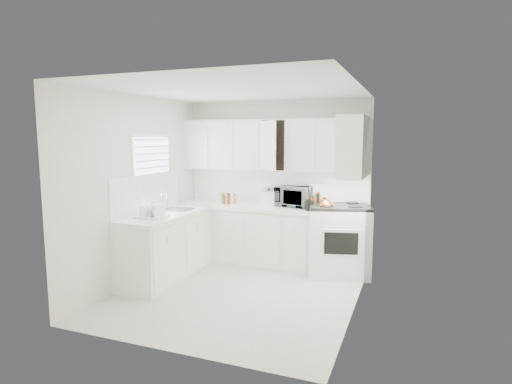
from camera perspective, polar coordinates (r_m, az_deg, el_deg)
The scene contains 34 objects.
floor at distance 5.61m, azimuth -2.62°, elevation -13.66°, with size 3.20×3.20×0.00m, color silver.
ceiling at distance 5.26m, azimuth -2.80°, elevation 13.77°, with size 3.20×3.20×0.00m, color white.
wall_back at distance 6.77m, azimuth 2.72°, elevation 1.35°, with size 3.00×3.00×0.00m, color white.
wall_front at distance 3.89m, azimuth -12.20°, elevation -3.42°, with size 3.00×3.00×0.00m, color white.
wall_left at distance 6.03m, azimuth -15.88°, elevation 0.32°, with size 3.20×3.20×0.00m, color white.
wall_right at distance 4.88m, azimuth 13.65°, elevation -1.25°, with size 3.20×3.20×0.00m, color white.
window_blinds at distance 6.28m, azimuth -13.91°, elevation 2.95°, with size 0.06×0.96×1.06m, color white, non-canonical shape.
lower_cabinets_back at distance 6.77m, azimuth -1.28°, elevation -5.95°, with size 2.22×0.60×0.90m, color white, non-canonical shape.
lower_cabinets_left at distance 6.19m, azimuth -12.23°, elevation -7.41°, with size 0.60×1.60×0.90m, color white, non-canonical shape.
countertop_back at distance 6.66m, azimuth -1.33°, elevation -1.99°, with size 2.24×0.64×0.05m, color white.
countertop_left at distance 6.08m, azimuth -12.28°, elevation -3.09°, with size 0.64×1.62×0.05m, color white.
backsplash_back at distance 6.76m, azimuth 2.69°, elevation 0.71°, with size 2.98×0.02×0.55m, color white.
backsplash_left at distance 6.20m, azimuth -14.68°, elevation -0.15°, with size 0.02×1.60×0.55m, color white.
upper_cabinets_back at distance 6.59m, azimuth 2.28°, elevation 2.94°, with size 3.00×0.33×0.80m, color white, non-canonical shape.
upper_cabinets_right at distance 5.69m, azimuth 13.12°, elevation 2.02°, with size 0.33×0.90×0.80m, color white, non-canonical shape.
sink at distance 6.34m, azimuth -10.59°, elevation -1.28°, with size 0.42×0.38×0.30m, color gray, non-canonical shape.
stove at distance 6.28m, azimuth 11.27°, elevation -5.13°, with size 0.87×0.71×1.33m, color white, non-canonical shape.
tea_kettle at distance 6.08m, azimuth 9.44°, elevation -1.75°, with size 0.25×0.21×0.23m, color #A0622B, non-canonical shape.
frying_pan at distance 6.35m, azimuth 13.19°, elevation -2.29°, with size 0.27×0.45×0.04m, color black, non-canonical shape.
microwave at distance 6.53m, azimuth 5.34°, elevation -0.31°, with size 0.56×0.31×0.38m, color gray.
rice_cooker at distance 6.62m, azimuth 1.78°, elevation -0.66°, with size 0.27×0.27×0.27m, color white, non-canonical shape.
paper_towel at distance 6.76m, azimuth 1.38°, elevation -0.48°, with size 0.12×0.12×0.27m, color white.
utensil_crock at distance 6.16m, azimuth 7.38°, elevation -0.77°, with size 0.13×0.13×0.39m, color black, non-canonical shape.
dish_rack at distance 5.76m, azimuth -14.10°, elevation -2.41°, with size 0.38×0.29×0.21m, color white, non-canonical shape.
spice_left_0 at distance 6.95m, azimuth -4.44°, elevation -0.87°, with size 0.06×0.06×0.13m, color olive.
spice_left_1 at distance 6.84m, azimuth -4.19°, elevation -1.00°, with size 0.06×0.06×0.13m, color #3F7828.
spice_left_2 at distance 6.89m, azimuth -3.31°, elevation -0.93°, with size 0.06×0.06×0.13m, color red.
spice_left_3 at distance 6.77m, azimuth -3.04°, elevation -1.07°, with size 0.06×0.06×0.13m, color gold.
sauce_right_0 at distance 6.51m, azimuth 7.18°, elevation -1.21°, with size 0.06×0.06×0.19m, color red.
sauce_right_1 at distance 6.44m, azimuth 7.53°, elevation -1.31°, with size 0.06×0.06×0.19m, color gold.
sauce_right_2 at distance 6.48m, azimuth 8.12°, elevation -1.26°, with size 0.06×0.06×0.19m, color brown.
sauce_right_3 at distance 6.41m, azimuth 8.48°, elevation -1.36°, with size 0.06×0.06×0.19m, color black.
sauce_right_4 at distance 6.46m, azimuth 9.07°, elevation -1.31°, with size 0.06×0.06×0.19m, color olive.
sauce_right_5 at distance 6.39m, azimuth 9.45°, elevation -1.41°, with size 0.06×0.06×0.19m, color #3F7828.
Camera 1 is at (2.10, -4.79, 2.03)m, focal length 29.24 mm.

